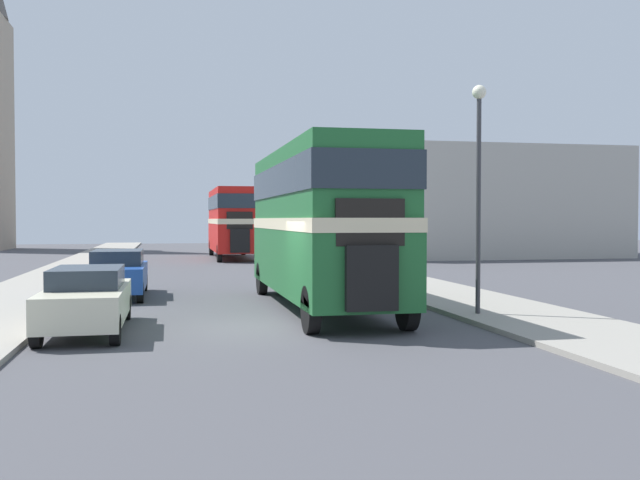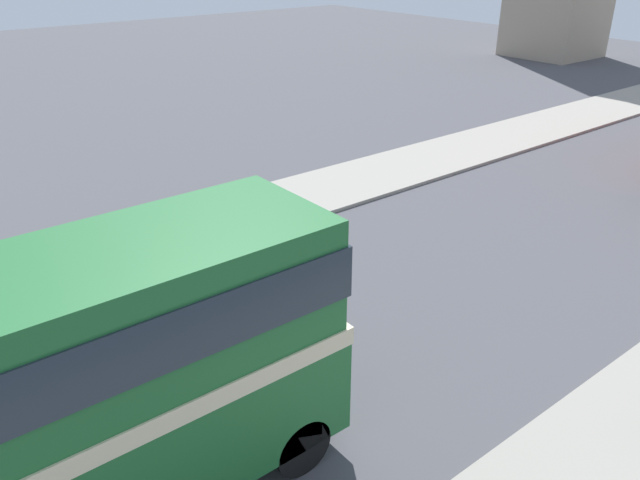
% 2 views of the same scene
% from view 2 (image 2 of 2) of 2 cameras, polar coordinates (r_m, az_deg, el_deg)
% --- Properties ---
extents(car_parked_mid, '(1.78, 4.66, 1.53)m').
position_cam_2_polar(car_parked_mid, '(16.06, -16.39, -2.83)').
color(car_parked_mid, '#1E479E').
rests_on(car_parked_mid, ground_plane).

